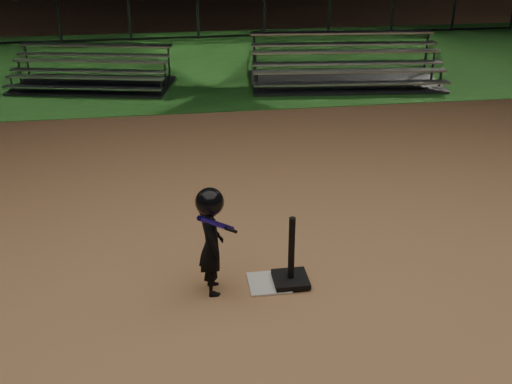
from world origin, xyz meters
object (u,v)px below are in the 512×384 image
(bleacher_left, at_px, (92,80))
(home_plate, at_px, (269,283))
(bleacher_right, at_px, (345,74))
(batting_tee, at_px, (291,270))
(child_batter, at_px, (211,238))

(bleacher_left, bearing_deg, home_plate, -59.87)
(bleacher_left, xyz_separation_m, bleacher_right, (5.66, -0.50, 0.04))
(bleacher_left, bearing_deg, batting_tee, -58.43)
(home_plate, distance_m, bleacher_left, 8.58)
(home_plate, distance_m, bleacher_right, 8.23)
(home_plate, relative_size, bleacher_left, 0.12)
(batting_tee, height_order, bleacher_left, bleacher_left)
(child_batter, relative_size, bleacher_right, 0.28)
(batting_tee, bearing_deg, child_batter, -179.92)
(bleacher_right, bearing_deg, child_batter, -109.97)
(child_batter, height_order, bleacher_left, child_batter)
(batting_tee, height_order, bleacher_right, bleacher_right)
(home_plate, distance_m, child_batter, 0.89)
(home_plate, bearing_deg, child_batter, -177.60)
(bleacher_left, height_order, bleacher_right, bleacher_right)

